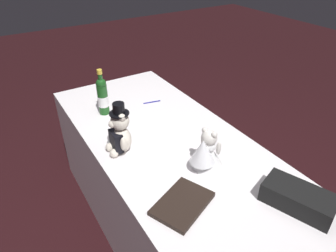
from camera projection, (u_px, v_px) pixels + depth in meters
The scene contains 8 objects.
ground_plane at pixel (168, 225), 2.30m from camera, with size 12.00×12.00×0.00m, color black.
reception_table at pixel (168, 186), 2.09m from camera, with size 2.03×0.88×0.78m, color white.
teddy_bear_groom at pixel (120, 133), 1.72m from camera, with size 0.17×0.15×0.31m.
teddy_bear_bride at pixel (206, 152), 1.61m from camera, with size 0.19×0.22×0.23m.
champagne_bottle at pixel (103, 96), 2.08m from camera, with size 0.07×0.07×0.33m.
signing_pen at pixel (152, 102), 2.29m from camera, with size 0.03×0.13×0.01m.
gift_case_black at pixel (298, 198), 1.40m from camera, with size 0.35×0.26×0.10m.
guestbook at pixel (182, 204), 1.43m from camera, with size 0.19×0.28×0.02m, color black.
Camera 1 is at (1.31, -0.81, 1.87)m, focal length 32.72 mm.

